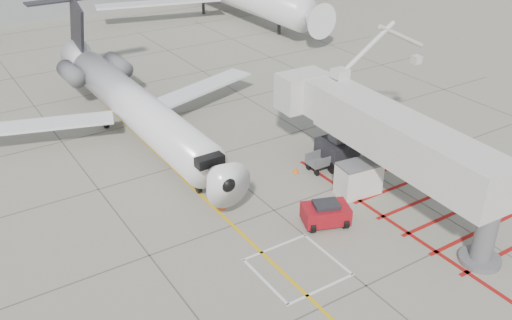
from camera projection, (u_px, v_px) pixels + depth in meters
ground_plane at (316, 244)px, 30.94m from camera, size 260.00×260.00×0.00m
regional_jet at (147, 97)px, 39.05m from camera, size 24.41×30.71×8.02m
jet_bridge at (403, 150)px, 32.73m from camera, size 9.67×19.01×7.45m
pushback_tug at (326, 213)px, 32.30m from camera, size 3.00×2.43×1.52m
baggage_cart at (322, 161)px, 37.97m from camera, size 2.02×1.31×1.25m
ground_power_unit at (359, 178)px, 35.17m from camera, size 2.80×1.84×2.09m
cone_nose at (222, 205)px, 33.94m from camera, size 0.37×0.37×0.51m
cone_side at (296, 170)px, 37.73m from camera, size 0.35×0.35×0.49m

